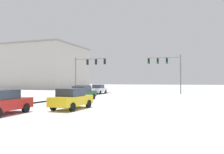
% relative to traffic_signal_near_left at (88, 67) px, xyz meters
% --- Properties ---
extents(wheel_track_left_lane, '(0.85, 36.26, 0.01)m').
position_rel_traffic_signal_near_left_xyz_m(wheel_track_left_lane, '(1.88, -12.43, -4.79)').
color(wheel_track_left_lane, '#424247').
rests_on(wheel_track_left_lane, ground).
extents(wheel_track_right_lane, '(1.04, 36.26, 0.01)m').
position_rel_traffic_signal_near_left_xyz_m(wheel_track_right_lane, '(2.10, -12.43, -4.79)').
color(wheel_track_right_lane, '#424247').
rests_on(wheel_track_right_lane, ground).
extents(sidewalk_kerb_right, '(4.00, 36.26, 0.12)m').
position_rel_traffic_signal_near_left_xyz_m(sidewalk_kerb_right, '(16.90, -14.08, -4.73)').
color(sidewalk_kerb_right, white).
rests_on(sidewalk_kerb_right, ground).
extents(traffic_signal_near_left, '(6.03, 0.48, 6.50)m').
position_rel_traffic_signal_near_left_xyz_m(traffic_signal_near_left, '(0.00, 0.00, 0.00)').
color(traffic_signal_near_left, slate).
rests_on(traffic_signal_near_left, ground).
extents(traffic_signal_near_right, '(5.43, 0.74, 6.50)m').
position_rel_traffic_signal_near_left_xyz_m(traffic_signal_near_right, '(13.36, 1.87, -0.02)').
color(traffic_signal_near_right, slate).
rests_on(traffic_signal_near_right, ground).
extents(car_white_lead, '(1.85, 4.11, 1.62)m').
position_rel_traffic_signal_near_left_xyz_m(car_white_lead, '(1.75, 0.78, -3.97)').
color(car_white_lead, silver).
rests_on(car_white_lead, ground).
extents(car_silver_second, '(1.87, 4.12, 1.62)m').
position_rel_traffic_signal_near_left_xyz_m(car_silver_second, '(2.14, -5.92, -3.97)').
color(car_silver_second, '#B7BABF').
rests_on(car_silver_second, ground).
extents(car_dark_green_third, '(1.97, 4.17, 1.62)m').
position_rel_traffic_signal_near_left_xyz_m(car_dark_green_third, '(4.88, -11.66, -3.97)').
color(car_dark_green_third, '#194C2D').
rests_on(car_dark_green_third, ground).
extents(car_yellow_cab_fourth, '(1.94, 4.16, 1.62)m').
position_rel_traffic_signal_near_left_xyz_m(car_yellow_cab_fourth, '(8.08, -19.85, -3.97)').
color(car_yellow_cab_fourth, yellow).
rests_on(car_yellow_cab_fourth, ground).
extents(car_red_fifth, '(1.96, 4.16, 1.62)m').
position_rel_traffic_signal_near_left_xyz_m(car_red_fifth, '(5.31, -24.00, -3.97)').
color(car_red_fifth, red).
rests_on(car_red_fifth, ground).
extents(office_building_far_left_block, '(30.17, 20.49, 13.21)m').
position_rel_traffic_signal_near_left_xyz_m(office_building_far_left_block, '(-30.25, 23.83, 1.82)').
color(office_building_far_left_block, '#B2ADA3').
rests_on(office_building_far_left_block, ground).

